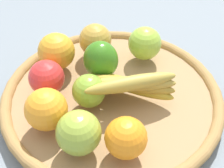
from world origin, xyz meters
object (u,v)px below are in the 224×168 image
at_px(banana_bunch, 130,84).
at_px(apple_0, 145,43).
at_px(apple_1, 79,133).
at_px(orange_1, 46,109).
at_px(orange_2, 56,51).
at_px(apple_3, 95,40).
at_px(orange_0, 126,138).
at_px(apple_4, 47,78).
at_px(apple_2, 88,90).
at_px(bell_pepper, 101,60).

distance_m(banana_bunch, apple_0, 0.14).
distance_m(apple_1, orange_1, 0.08).
distance_m(orange_2, apple_3, 0.09).
relative_size(apple_3, orange_0, 1.02).
relative_size(banana_bunch, apple_4, 2.46).
relative_size(orange_2, orange_1, 1.03).
xyz_separation_m(apple_1, apple_4, (-0.02, -0.16, -0.00)).
bearing_deg(orange_0, apple_4, -81.09).
bearing_deg(orange_1, apple_2, -177.30).
bearing_deg(apple_4, apple_0, 172.69).
relative_size(apple_0, apple_3, 1.01).
xyz_separation_m(apple_0, bell_pepper, (0.12, -0.00, 0.00)).
bearing_deg(orange_2, apple_2, 86.59).
bearing_deg(bell_pepper, apple_4, 38.34).
bearing_deg(orange_0, apple_1, -43.02).
height_order(apple_2, bell_pepper, bell_pepper).
bearing_deg(bell_pepper, orange_0, 117.11).
bearing_deg(orange_2, apple_4, 46.25).
height_order(apple_3, bell_pepper, bell_pepper).
bearing_deg(orange_1, apple_3, -146.78).
distance_m(apple_1, bell_pepper, 0.19).
bearing_deg(apple_0, bell_pepper, -2.36).
bearing_deg(bell_pepper, apple_2, 87.40).
xyz_separation_m(banana_bunch, apple_0, (-0.11, -0.08, 0.00)).
bearing_deg(apple_3, apple_1, 49.66).
bearing_deg(apple_2, bell_pepper, -143.19).
height_order(apple_2, apple_0, apple_0).
distance_m(apple_2, apple_0, 0.19).
relative_size(apple_0, bell_pepper, 0.88).
bearing_deg(apple_1, apple_2, -131.08).
distance_m(apple_1, apple_0, 0.28).
bearing_deg(apple_4, apple_3, -162.39).
bearing_deg(banana_bunch, apple_1, 16.79).
bearing_deg(apple_4, orange_2, -133.75).
distance_m(bell_pepper, orange_0, 0.20).
relative_size(apple_2, orange_0, 0.91).
xyz_separation_m(orange_2, apple_0, (-0.17, 0.09, -0.00)).
bearing_deg(orange_0, orange_1, -60.28).
height_order(apple_2, apple_1, apple_1).
bearing_deg(apple_0, apple_1, 26.60).
height_order(apple_1, orange_0, apple_1).
bearing_deg(apple_1, banana_bunch, -163.21).
bearing_deg(apple_0, apple_4, -7.31).
bearing_deg(apple_3, orange_2, -6.74).
distance_m(banana_bunch, bell_pepper, 0.09).
xyz_separation_m(apple_0, apple_3, (0.08, -0.08, -0.00)).
bearing_deg(orange_0, apple_3, -114.24).
distance_m(banana_bunch, apple_1, 0.15).
height_order(apple_0, bell_pepper, bell_pepper).
height_order(banana_bunch, apple_0, apple_0).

